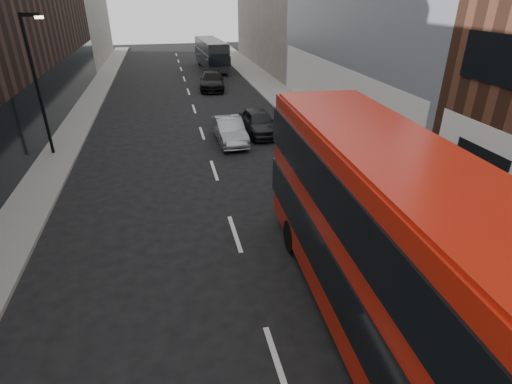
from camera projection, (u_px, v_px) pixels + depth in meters
sidewalk_right at (292, 106)px, 31.02m from camera, size 3.00×80.00×0.15m
sidewalk_left at (81, 118)px, 27.98m from camera, size 2.00×80.00×0.15m
building_left_mid at (21, 7)px, 28.54m from camera, size 5.00×24.00×14.00m
building_left_far at (76, 6)px, 47.93m from camera, size 5.00×20.00×13.00m
street_lamp at (37, 77)px, 19.99m from camera, size 1.06×0.22×7.00m
red_bus at (390, 241)px, 9.37m from camera, size 3.40×12.48×4.99m
grey_bus at (211, 54)px, 45.25m from camera, size 2.89×10.01×3.20m
car_a at (259, 122)px, 24.86m from camera, size 2.04×4.54×1.52m
car_b at (230, 130)px, 23.45m from camera, size 1.64×4.36×1.42m
car_c at (212, 81)px, 36.31m from camera, size 2.75×5.47×1.52m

